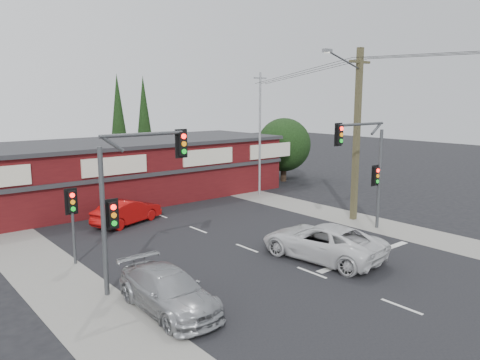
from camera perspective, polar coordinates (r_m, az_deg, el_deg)
ground at (r=20.90m, az=5.98°, el=-10.18°), size 120.00×120.00×0.00m
road_strip at (r=24.47m, az=-2.44°, el=-7.09°), size 14.00×70.00×0.01m
verge_left at (r=20.79m, az=-21.85°, el=-10.96°), size 3.00×70.00×0.02m
verge_right at (r=30.17m, az=10.58°, el=-3.96°), size 3.00×70.00×0.02m
stop_line at (r=22.55m, az=15.09°, el=-8.92°), size 6.50×0.35×0.01m
white_suv at (r=21.59m, az=9.96°, el=-7.39°), size 3.39×6.03×1.59m
silver_suv at (r=16.57m, az=-8.73°, el=-13.19°), size 2.05×4.84×1.39m
red_sedan at (r=27.79m, az=-13.59°, el=-3.77°), size 4.61×2.92×1.44m
lane_dashes at (r=22.87m, az=0.85°, el=-8.30°), size 0.12×43.29×0.01m
shop_building at (r=33.73m, az=-16.22°, el=0.96°), size 27.30×8.40×4.22m
tree_cluster at (r=41.16m, az=5.13°, el=3.95°), size 5.90×5.10×5.50m
conifer_near at (r=41.62m, az=-14.60°, el=7.31°), size 1.80×1.80×9.25m
conifer_far at (r=44.97m, az=-11.62°, el=7.60°), size 1.80×1.80×9.25m
traffic_mast_left at (r=17.76m, az=-13.32°, el=-0.85°), size 3.77×0.27×5.97m
traffic_mast_right at (r=25.78m, az=15.32°, el=2.40°), size 3.96×0.27×5.97m
pedestal_signal at (r=21.41m, az=-19.78°, el=-3.52°), size 0.55×0.27×3.38m
utility_pole at (r=28.01m, az=13.92°, el=6.02°), size 4.38×0.59×10.00m
steel_pole at (r=34.62m, az=2.44°, el=5.85°), size 1.20×0.16×9.00m
power_lines at (r=25.25m, az=24.67°, el=13.31°), size 2.01×29.00×1.22m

